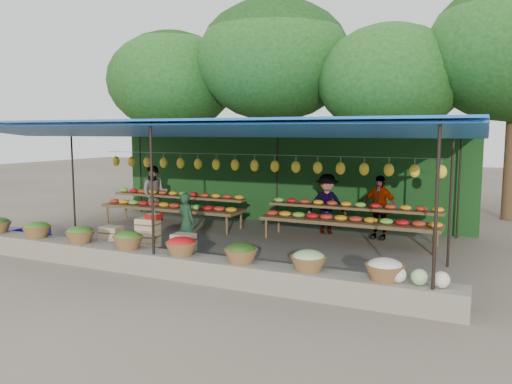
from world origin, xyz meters
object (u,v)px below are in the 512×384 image
at_px(crate_counter, 147,239).
at_px(blue_crate_back, 9,235).
at_px(blue_crate_front, 36,235).
at_px(weighing_scale, 154,215).
at_px(vendor_seated, 186,222).

height_order(crate_counter, blue_crate_back, crate_counter).
bearing_deg(blue_crate_front, blue_crate_back, -156.84).
xyz_separation_m(weighing_scale, blue_crate_back, (-3.95, -0.42, -0.69)).
xyz_separation_m(crate_counter, weighing_scale, (0.20, 0.00, 0.54)).
relative_size(crate_counter, blue_crate_front, 4.14).
distance_m(blue_crate_front, blue_crate_back, 0.69).
height_order(crate_counter, vendor_seated, vendor_seated).
bearing_deg(blue_crate_front, vendor_seated, 15.20).
distance_m(vendor_seated, blue_crate_front, 3.86).
bearing_deg(vendor_seated, blue_crate_back, 30.42).
bearing_deg(crate_counter, vendor_seated, 37.35).
distance_m(weighing_scale, blue_crate_front, 3.37).
xyz_separation_m(vendor_seated, blue_crate_back, (-4.42, -0.94, -0.50)).
bearing_deg(crate_counter, blue_crate_back, -173.54).
height_order(crate_counter, weighing_scale, weighing_scale).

